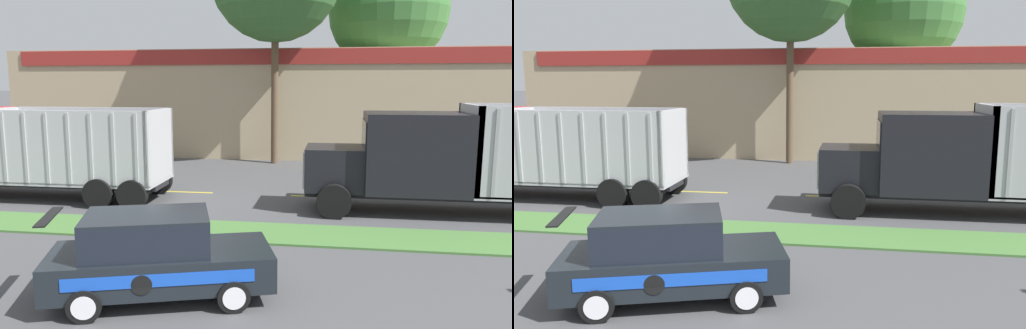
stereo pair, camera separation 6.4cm
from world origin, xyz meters
The scene contains 8 objects.
grass_verge centered at (0.00, 8.96, 0.03)m, with size 120.00×1.93×0.06m, color #477538.
centre_line_2 centered at (-9.58, 13.92, 0.00)m, with size 2.40×0.14×0.01m, color yellow.
centre_line_3 centered at (-4.18, 13.92, 0.00)m, with size 2.40×0.14×0.01m, color yellow.
centre_line_4 centered at (1.22, 13.92, 0.00)m, with size 2.40×0.14×0.01m, color yellow.
centre_line_5 centered at (6.62, 13.92, 0.00)m, with size 2.40×0.14×0.01m, color yellow.
dump_truck_mid centered at (5.45, 12.13, 1.70)m, with size 12.01×2.73×3.50m.
rally_car centered at (-1.77, 4.50, 0.85)m, with size 4.55×2.95×1.72m.
store_building_backdrop centered at (1.51, 28.54, 3.01)m, with size 37.44×12.10×6.02m.
Camera 2 is at (1.60, -4.27, 4.11)m, focal length 35.00 mm.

